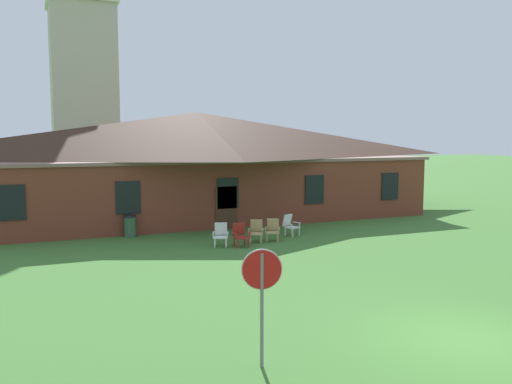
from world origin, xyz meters
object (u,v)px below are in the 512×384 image
(lawn_chair_right_end, at_px, (290,225))
(lawn_chair_middle, at_px, (273,229))
(stop_sign, at_px, (262,284))
(trash_bin, at_px, (130,226))
(lawn_chair_by_porch, at_px, (221,234))
(lawn_chair_near_door, at_px, (240,234))
(lawn_chair_left_end, at_px, (256,230))

(lawn_chair_right_end, bearing_deg, lawn_chair_middle, -146.13)
(stop_sign, height_order, trash_bin, stop_sign)
(lawn_chair_by_porch, height_order, trash_bin, trash_bin)
(trash_bin, bearing_deg, lawn_chair_middle, -30.65)
(lawn_chair_by_porch, bearing_deg, lawn_chair_near_door, -28.71)
(lawn_chair_left_end, xyz_separation_m, lawn_chair_right_end, (2.04, 0.82, 0.00))
(lawn_chair_left_end, relative_size, lawn_chair_middle, 1.00)
(lawn_chair_near_door, bearing_deg, lawn_chair_left_end, 31.77)
(lawn_chair_by_porch, relative_size, trash_bin, 0.98)
(lawn_chair_by_porch, height_order, lawn_chair_left_end, same)
(lawn_chair_near_door, height_order, lawn_chair_middle, same)
(lawn_chair_left_end, distance_m, trash_bin, 5.79)
(stop_sign, relative_size, trash_bin, 2.39)
(lawn_chair_middle, bearing_deg, lawn_chair_near_door, -162.04)
(lawn_chair_near_door, bearing_deg, lawn_chair_right_end, 25.24)
(lawn_chair_near_door, relative_size, lawn_chair_left_end, 1.00)
(lawn_chair_near_door, xyz_separation_m, trash_bin, (-3.83, 3.85, -0.00))
(lawn_chair_by_porch, xyz_separation_m, trash_bin, (-3.12, 3.46, -0.00))
(lawn_chair_middle, xyz_separation_m, trash_bin, (-5.55, 3.29, -0.00))
(lawn_chair_right_end, bearing_deg, stop_sign, -118.80)
(lawn_chair_near_door, bearing_deg, trash_bin, 134.83)
(lawn_chair_by_porch, height_order, lawn_chair_near_door, same)
(lawn_chair_middle, height_order, trash_bin, trash_bin)
(lawn_chair_middle, bearing_deg, lawn_chair_left_end, 177.42)
(stop_sign, xyz_separation_m, lawn_chair_by_porch, (3.06, 11.29, -1.16))
(lawn_chair_near_door, relative_size, lawn_chair_right_end, 1.00)
(lawn_chair_middle, bearing_deg, trash_bin, 149.35)
(lawn_chair_by_porch, height_order, lawn_chair_right_end, same)
(lawn_chair_near_door, relative_size, lawn_chair_middle, 1.00)
(trash_bin, bearing_deg, lawn_chair_right_end, -19.64)
(stop_sign, xyz_separation_m, lawn_chair_right_end, (6.77, 12.31, -1.16))
(lawn_chair_by_porch, distance_m, lawn_chair_left_end, 1.68)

